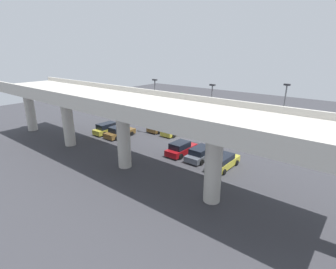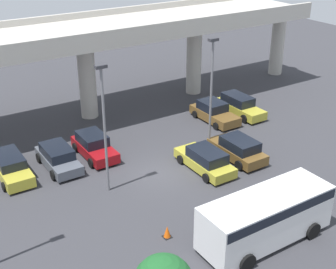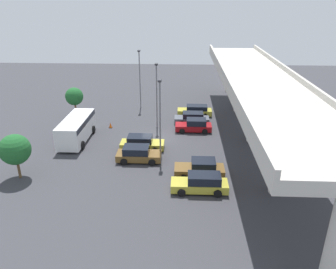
% 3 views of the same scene
% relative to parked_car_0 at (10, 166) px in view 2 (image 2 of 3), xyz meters
% --- Properties ---
extents(ground_plane, '(93.26, 93.26, 0.00)m').
position_rel_parked_car_0_xyz_m(ground_plane, '(8.53, -5.17, -0.72)').
color(ground_plane, '#38383D').
extents(highway_overpass, '(44.94, 7.69, 8.09)m').
position_rel_parked_car_0_xyz_m(highway_overpass, '(8.53, 6.45, 5.73)').
color(highway_overpass, '#BCB7AD').
rests_on(highway_overpass, ground_plane).
extents(parked_car_0, '(2.03, 4.79, 1.50)m').
position_rel_parked_car_0_xyz_m(parked_car_0, '(0.00, 0.00, 0.00)').
color(parked_car_0, gold).
rests_on(parked_car_0, ground_plane).
extents(parked_car_1, '(2.09, 4.55, 1.50)m').
position_rel_parked_car_0_xyz_m(parked_car_1, '(3.09, -0.50, 0.00)').
color(parked_car_1, '#515660').
rests_on(parked_car_1, ground_plane).
extents(parked_car_2, '(2.08, 4.48, 1.60)m').
position_rel_parked_car_0_xyz_m(parked_car_2, '(5.86, -0.29, 0.03)').
color(parked_car_2, maroon).
rests_on(parked_car_2, ground_plane).
extents(parked_car_3, '(2.11, 4.78, 1.54)m').
position_rel_parked_car_0_xyz_m(parked_car_3, '(11.33, -6.24, 0.00)').
color(parked_car_3, gold).
rests_on(parked_car_3, ground_plane).
extents(parked_car_4, '(2.18, 4.53, 1.60)m').
position_rel_parked_car_0_xyz_m(parked_car_4, '(14.19, -6.24, 0.04)').
color(parked_car_4, brown).
rests_on(parked_car_4, ground_plane).
extents(parked_car_5, '(2.17, 4.65, 1.62)m').
position_rel_parked_car_0_xyz_m(parked_car_5, '(16.92, -0.01, 0.01)').
color(parked_car_5, brown).
rests_on(parked_car_5, ground_plane).
extents(parked_car_6, '(1.98, 4.89, 1.64)m').
position_rel_parked_car_0_xyz_m(parked_car_6, '(19.61, -0.08, 0.06)').
color(parked_car_6, gold).
rests_on(parked_car_6, ground_plane).
extents(shuttle_bus, '(7.47, 2.82, 2.73)m').
position_rel_parked_car_0_xyz_m(shuttle_bus, '(9.40, -14.01, 0.91)').
color(shuttle_bus, white).
rests_on(shuttle_bus, ground_plane).
extents(lamp_post_near_aisle, '(0.70, 0.35, 8.31)m').
position_rel_parked_car_0_xyz_m(lamp_post_near_aisle, '(13.35, -4.01, 4.12)').
color(lamp_post_near_aisle, slate).
rests_on(lamp_post_near_aisle, ground_plane).
extents(lamp_post_mid_lot, '(0.70, 0.35, 8.19)m').
position_rel_parked_car_0_xyz_m(lamp_post_mid_lot, '(4.63, -5.04, 4.06)').
color(lamp_post_mid_lot, slate).
rests_on(lamp_post_mid_lot, ground_plane).
extents(traffic_cone, '(0.44, 0.44, 0.70)m').
position_rel_parked_car_0_xyz_m(traffic_cone, '(5.20, -11.02, -0.40)').
color(traffic_cone, black).
rests_on(traffic_cone, ground_plane).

